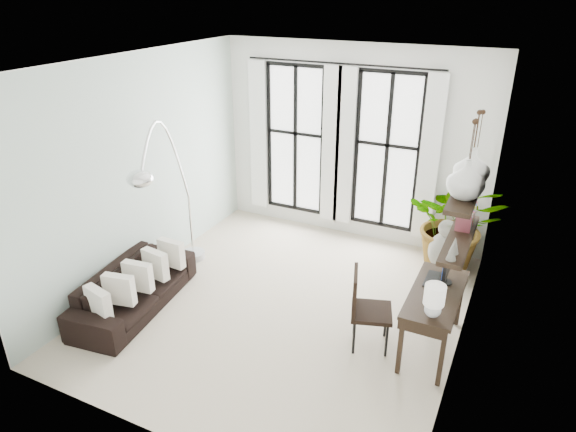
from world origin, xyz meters
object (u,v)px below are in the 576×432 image
Objects in this scene: plant at (456,224)px; desk_chair at (364,305)px; sofa at (134,288)px; arc_lamp at (164,159)px; buddha at (444,254)px; desk at (434,298)px.

desk_chair is (-0.64, -2.35, -0.18)m from plant.
sofa is 0.82× the size of arc_lamp.
buddha reaches higher than sofa.
arc_lamp is (-3.53, -2.18, 1.14)m from plant.
desk is 1.41× the size of buddha.
plant is 0.50m from buddha.
desk is 0.54× the size of arc_lamp.
plant is 1.50× the size of desk_chair.
sofa is at bearing -141.19° from plant.
plant is (3.64, 2.92, 0.45)m from sofa.
arc_lamp is at bearing -152.21° from buddha.
arc_lamp is (-3.64, -0.07, 1.16)m from desk.
buddha is (3.47, 1.83, -1.49)m from arc_lamp.
plant reaches higher than sofa.
arc_lamp reaches higher than plant.
plant is at bearing 57.00° from desk_chair.
buddha is (-0.17, 1.76, -0.33)m from desk.
arc_lamp reaches higher than sofa.
plant is at bearing 79.49° from buddha.
sofa is 1.76m from arc_lamp.
sofa is 1.51× the size of desk.
desk is 3.82m from arc_lamp.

